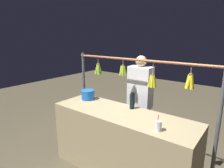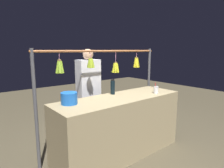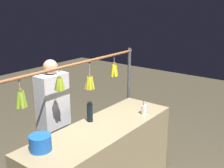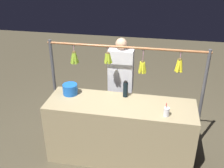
{
  "view_description": "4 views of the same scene",
  "coord_description": "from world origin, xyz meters",
  "px_view_note": "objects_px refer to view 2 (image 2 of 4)",
  "views": [
    {
      "loc": [
        -1.35,
        1.95,
        1.86
      ],
      "look_at": [
        0.16,
        0.0,
        1.25
      ],
      "focal_mm": 31.07,
      "sensor_mm": 36.0,
      "label": 1
    },
    {
      "loc": [
        1.81,
        2.03,
        1.56
      ],
      "look_at": [
        0.15,
        0.0,
        1.1
      ],
      "focal_mm": 31.13,
      "sensor_mm": 36.0,
      "label": 2
    },
    {
      "loc": [
        2.21,
        1.83,
        2.23
      ],
      "look_at": [
        -0.18,
        0.0,
        1.34
      ],
      "focal_mm": 45.76,
      "sensor_mm": 36.0,
      "label": 3
    },
    {
      "loc": [
        -0.46,
        2.96,
        2.68
      ],
      "look_at": [
        0.11,
        0.0,
        1.17
      ],
      "focal_mm": 42.4,
      "sensor_mm": 36.0,
      "label": 4
    }
  ],
  "objects_px": {
    "water_bottle": "(113,87)",
    "drink_cup": "(156,90)",
    "blue_bucket": "(69,98)",
    "vendor_person": "(89,97)"
  },
  "relations": [
    {
      "from": "blue_bucket",
      "to": "drink_cup",
      "type": "bearing_deg",
      "value": 167.09
    },
    {
      "from": "blue_bucket",
      "to": "drink_cup",
      "type": "relative_size",
      "value": 1.2
    },
    {
      "from": "water_bottle",
      "to": "drink_cup",
      "type": "height_order",
      "value": "water_bottle"
    },
    {
      "from": "drink_cup",
      "to": "blue_bucket",
      "type": "bearing_deg",
      "value": -12.91
    },
    {
      "from": "blue_bucket",
      "to": "water_bottle",
      "type": "bearing_deg",
      "value": -174.36
    },
    {
      "from": "water_bottle",
      "to": "vendor_person",
      "type": "height_order",
      "value": "vendor_person"
    },
    {
      "from": "drink_cup",
      "to": "vendor_person",
      "type": "xyz_separation_m",
      "value": [
        0.7,
        -0.85,
        -0.17
      ]
    },
    {
      "from": "drink_cup",
      "to": "water_bottle",
      "type": "bearing_deg",
      "value": -34.16
    },
    {
      "from": "vendor_person",
      "to": "drink_cup",
      "type": "bearing_deg",
      "value": 129.63
    },
    {
      "from": "vendor_person",
      "to": "blue_bucket",
      "type": "bearing_deg",
      "value": 40.77
    }
  ]
}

